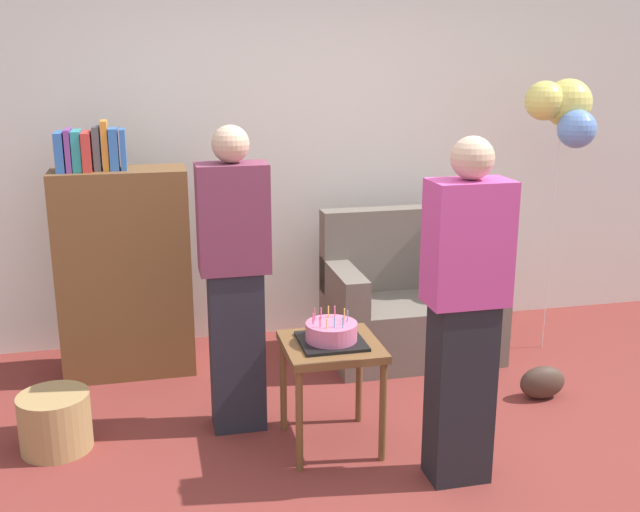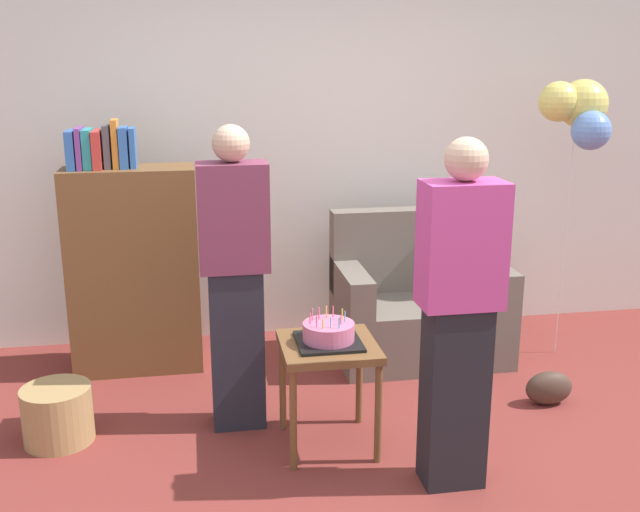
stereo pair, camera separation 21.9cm
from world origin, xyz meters
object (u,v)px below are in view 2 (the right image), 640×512
object	(u,v)px
couch	(418,306)
balloon_bunch	(578,110)
side_table	(328,359)
wicker_basket	(58,414)
birthday_cake	(329,334)
person_holding_cake	(458,316)
handbag	(549,388)
bookshelf	(133,265)
person_blowing_candles	(235,278)

from	to	relation	value
couch	balloon_bunch	size ratio (longest dim) A/B	0.61
side_table	wicker_basket	distance (m)	1.45
birthday_cake	person_holding_cake	distance (m)	0.71
couch	birthday_cake	bearing A→B (deg)	-126.51
person_holding_cake	handbag	xyz separation A→B (m)	(0.83, 0.67, -0.73)
person_holding_cake	balloon_bunch	xyz separation A→B (m)	(1.27, 1.42, 0.79)
person_holding_cake	handbag	size ratio (longest dim) A/B	5.82
person_holding_cake	balloon_bunch	world-z (taller)	balloon_bunch
bookshelf	handbag	bearing A→B (deg)	-22.07
side_table	handbag	xyz separation A→B (m)	(1.34, 0.24, -0.38)
couch	side_table	xyz separation A→B (m)	(-0.81, -1.10, 0.14)
side_table	person_blowing_candles	size ratio (longest dim) A/B	0.35
handbag	balloon_bunch	world-z (taller)	balloon_bunch
side_table	balloon_bunch	distance (m)	2.33
person_holding_cake	birthday_cake	bearing A→B (deg)	-27.48
wicker_basket	birthday_cake	bearing A→B (deg)	-11.38
handbag	side_table	bearing A→B (deg)	-170.03
bookshelf	person_holding_cake	world-z (taller)	person_holding_cake
couch	bookshelf	xyz separation A→B (m)	(-1.84, 0.10, 0.34)
bookshelf	birthday_cake	xyz separation A→B (m)	(1.03, -1.20, -0.07)
person_blowing_candles	balloon_bunch	xyz separation A→B (m)	(2.22, 0.67, 0.79)
handbag	balloon_bunch	xyz separation A→B (m)	(0.44, 0.75, 1.53)
bookshelf	wicker_basket	bearing A→B (deg)	-111.20
handbag	balloon_bunch	distance (m)	1.76
bookshelf	balloon_bunch	world-z (taller)	balloon_bunch
person_blowing_candles	person_holding_cake	distance (m)	1.21
couch	person_blowing_candles	bearing A→B (deg)	-147.98
couch	birthday_cake	world-z (taller)	couch
couch	balloon_bunch	xyz separation A→B (m)	(0.97, -0.11, 1.29)
wicker_basket	balloon_bunch	size ratio (longest dim) A/B	0.20
balloon_bunch	person_blowing_candles	bearing A→B (deg)	-163.24
bookshelf	person_blowing_candles	world-z (taller)	person_blowing_candles
bookshelf	person_blowing_candles	xyz separation A→B (m)	(0.59, -0.88, 0.15)
side_table	birthday_cake	bearing A→B (deg)	116.09
couch	person_blowing_candles	distance (m)	1.56
person_blowing_candles	handbag	bearing A→B (deg)	14.19
side_table	person_blowing_candles	world-z (taller)	person_blowing_candles
bookshelf	handbag	distance (m)	2.62
bookshelf	person_holding_cake	distance (m)	2.25
birthday_cake	balloon_bunch	bearing A→B (deg)	28.90
person_holding_cake	couch	bearing A→B (deg)	-88.18
couch	person_blowing_candles	xyz separation A→B (m)	(-1.25, -0.78, 0.49)
birthday_cake	person_blowing_candles	bearing A→B (deg)	144.52
side_table	person_holding_cake	xyz separation A→B (m)	(0.51, -0.43, 0.35)
bookshelf	birthday_cake	distance (m)	1.58
side_table	person_holding_cake	bearing A→B (deg)	-40.42
couch	person_holding_cake	world-z (taller)	person_holding_cake
side_table	birthday_cake	world-z (taller)	birthday_cake
person_blowing_candles	handbag	size ratio (longest dim) A/B	5.82
bookshelf	balloon_bunch	bearing A→B (deg)	-4.37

